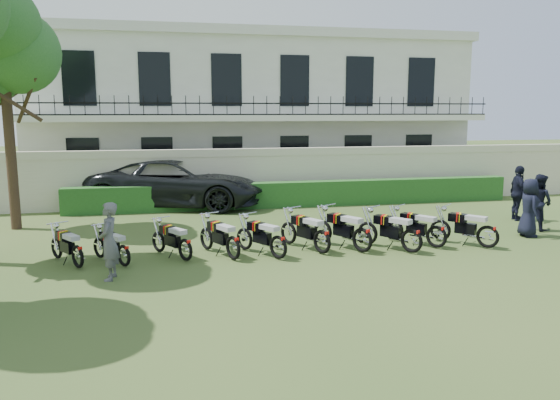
{
  "coord_description": "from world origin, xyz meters",
  "views": [
    {
      "loc": [
        -4.18,
        -13.8,
        3.81
      ],
      "look_at": [
        -0.7,
        2.68,
        1.04
      ],
      "focal_mm": 35.0,
      "sensor_mm": 36.0,
      "label": 1
    }
  ],
  "objects_px": {
    "motorcycle_7": "(412,235)",
    "motorcycle_5": "(322,236)",
    "officer_3": "(529,208)",
    "motorcycle_3": "(233,242)",
    "tree_west_near": "(3,42)",
    "officer_5": "(518,193)",
    "motorcycle_9": "(488,231)",
    "inspector": "(109,241)",
    "motorcycle_8": "(437,231)",
    "motorcycle_2": "(185,244)",
    "motorcycle_6": "(362,234)",
    "suv": "(178,183)",
    "officer_4": "(539,202)",
    "motorcycle_4": "(278,241)",
    "motorcycle_1": "(124,250)",
    "motorcycle_0": "(77,251)"
  },
  "relations": [
    {
      "from": "motorcycle_1",
      "to": "officer_3",
      "type": "xyz_separation_m",
      "value": [
        11.87,
        0.93,
        0.46
      ]
    },
    {
      "from": "officer_5",
      "to": "tree_west_near",
      "type": "bearing_deg",
      "value": 96.26
    },
    {
      "from": "officer_4",
      "to": "motorcycle_5",
      "type": "bearing_deg",
      "value": 88.61
    },
    {
      "from": "motorcycle_6",
      "to": "motorcycle_4",
      "type": "bearing_deg",
      "value": 152.91
    },
    {
      "from": "officer_3",
      "to": "officer_4",
      "type": "xyz_separation_m",
      "value": [
        0.91,
        0.76,
        0.02
      ]
    },
    {
      "from": "motorcycle_7",
      "to": "officer_4",
      "type": "bearing_deg",
      "value": -14.93
    },
    {
      "from": "motorcycle_5",
      "to": "motorcycle_9",
      "type": "relative_size",
      "value": 1.15
    },
    {
      "from": "inspector",
      "to": "officer_5",
      "type": "distance_m",
      "value": 13.95
    },
    {
      "from": "motorcycle_3",
      "to": "motorcycle_9",
      "type": "relative_size",
      "value": 1.12
    },
    {
      "from": "motorcycle_4",
      "to": "officer_4",
      "type": "relative_size",
      "value": 0.92
    },
    {
      "from": "tree_west_near",
      "to": "motorcycle_9",
      "type": "height_order",
      "value": "tree_west_near"
    },
    {
      "from": "motorcycle_9",
      "to": "motorcycle_7",
      "type": "bearing_deg",
      "value": 141.19
    },
    {
      "from": "motorcycle_4",
      "to": "suv",
      "type": "bearing_deg",
      "value": 72.03
    },
    {
      "from": "tree_west_near",
      "to": "officer_4",
      "type": "relative_size",
      "value": 4.35
    },
    {
      "from": "motorcycle_6",
      "to": "officer_4",
      "type": "distance_m",
      "value": 6.78
    },
    {
      "from": "tree_west_near",
      "to": "inspector",
      "type": "bearing_deg",
      "value": -60.92
    },
    {
      "from": "motorcycle_4",
      "to": "motorcycle_7",
      "type": "bearing_deg",
      "value": -35.77
    },
    {
      "from": "motorcycle_3",
      "to": "motorcycle_8",
      "type": "relative_size",
      "value": 1.08
    },
    {
      "from": "motorcycle_3",
      "to": "motorcycle_6",
      "type": "bearing_deg",
      "value": -26.08
    },
    {
      "from": "motorcycle_6",
      "to": "suv",
      "type": "relative_size",
      "value": 0.27
    },
    {
      "from": "motorcycle_4",
      "to": "motorcycle_8",
      "type": "distance_m",
      "value": 4.56
    },
    {
      "from": "tree_west_near",
      "to": "motorcycle_6",
      "type": "bearing_deg",
      "value": -27.86
    },
    {
      "from": "officer_3",
      "to": "motorcycle_3",
      "type": "bearing_deg",
      "value": 107.21
    },
    {
      "from": "motorcycle_3",
      "to": "officer_3",
      "type": "bearing_deg",
      "value": -20.89
    },
    {
      "from": "motorcycle_8",
      "to": "officer_3",
      "type": "xyz_separation_m",
      "value": [
        3.46,
        0.82,
        0.4
      ]
    },
    {
      "from": "motorcycle_2",
      "to": "tree_west_near",
      "type": "bearing_deg",
      "value": 102.52
    },
    {
      "from": "suv",
      "to": "motorcycle_2",
      "type": "bearing_deg",
      "value": -163.08
    },
    {
      "from": "tree_west_near",
      "to": "motorcycle_0",
      "type": "distance_m",
      "value": 7.98
    },
    {
      "from": "motorcycle_3",
      "to": "officer_5",
      "type": "height_order",
      "value": "officer_5"
    },
    {
      "from": "motorcycle_6",
      "to": "motorcycle_9",
      "type": "xyz_separation_m",
      "value": [
        3.58,
        -0.28,
        -0.03
      ]
    },
    {
      "from": "motorcycle_2",
      "to": "motorcycle_6",
      "type": "distance_m",
      "value": 4.71
    },
    {
      "from": "motorcycle_4",
      "to": "motorcycle_7",
      "type": "height_order",
      "value": "motorcycle_7"
    },
    {
      "from": "motorcycle_7",
      "to": "suv",
      "type": "xyz_separation_m",
      "value": [
        -5.96,
        8.72,
        0.44
      ]
    },
    {
      "from": "motorcycle_2",
      "to": "motorcycle_6",
      "type": "relative_size",
      "value": 0.85
    },
    {
      "from": "tree_west_near",
      "to": "motorcycle_3",
      "type": "distance_m",
      "value": 9.89
    },
    {
      "from": "motorcycle_5",
      "to": "motorcycle_6",
      "type": "xyz_separation_m",
      "value": [
        1.1,
        -0.09,
        0.02
      ]
    },
    {
      "from": "motorcycle_2",
      "to": "motorcycle_4",
      "type": "distance_m",
      "value": 2.37
    },
    {
      "from": "motorcycle_2",
      "to": "officer_5",
      "type": "height_order",
      "value": "officer_5"
    },
    {
      "from": "officer_3",
      "to": "tree_west_near",
      "type": "bearing_deg",
      "value": 86.06
    },
    {
      "from": "suv",
      "to": "motorcycle_8",
      "type": "bearing_deg",
      "value": -123.4
    },
    {
      "from": "motorcycle_5",
      "to": "motorcycle_9",
      "type": "distance_m",
      "value": 4.7
    },
    {
      "from": "motorcycle_7",
      "to": "motorcycle_5",
      "type": "bearing_deg",
      "value": 134.62
    },
    {
      "from": "motorcycle_9",
      "to": "motorcycle_4",
      "type": "bearing_deg",
      "value": 138.78
    },
    {
      "from": "suv",
      "to": "inspector",
      "type": "relative_size",
      "value": 3.88
    },
    {
      "from": "tree_west_near",
      "to": "officer_4",
      "type": "xyz_separation_m",
      "value": [
        16.48,
        -3.62,
        -4.98
      ]
    },
    {
      "from": "motorcycle_9",
      "to": "motorcycle_6",
      "type": "bearing_deg",
      "value": 135.35
    },
    {
      "from": "motorcycle_1",
      "to": "motorcycle_4",
      "type": "height_order",
      "value": "motorcycle_4"
    },
    {
      "from": "motorcycle_4",
      "to": "officer_4",
      "type": "xyz_separation_m",
      "value": [
        8.92,
        1.79,
        0.42
      ]
    },
    {
      "from": "motorcycle_1",
      "to": "motorcycle_7",
      "type": "xyz_separation_m",
      "value": [
        7.48,
        -0.26,
        0.09
      ]
    },
    {
      "from": "suv",
      "to": "officer_3",
      "type": "relative_size",
      "value": 3.87
    }
  ]
}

